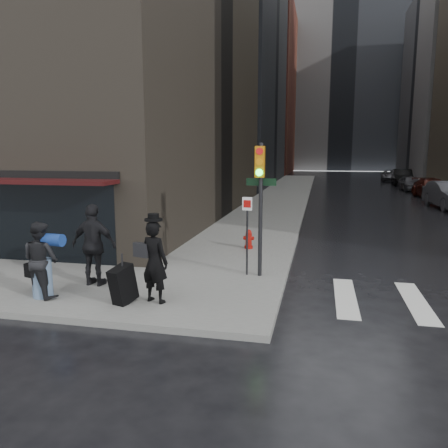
{
  "coord_description": "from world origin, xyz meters",
  "views": [
    {
      "loc": [
        2.8,
        -9.56,
        3.5
      ],
      "look_at": [
        -0.04,
        3.3,
        1.3
      ],
      "focal_mm": 35.0,
      "sensor_mm": 36.0,
      "label": 1
    }
  ],
  "objects_px": {
    "man_overcoat": "(148,265)",
    "parked_car_6": "(392,176)",
    "man_greycoat": "(94,245)",
    "parked_car_5": "(402,177)",
    "parked_car_3": "(432,189)",
    "traffic_light": "(259,191)",
    "parked_car_4": "(411,183)",
    "man_jeans": "(41,259)",
    "fire_hydrant": "(249,240)"
  },
  "relations": [
    {
      "from": "traffic_light",
      "to": "man_jeans",
      "type": "bearing_deg",
      "value": -147.83
    },
    {
      "from": "parked_car_4",
      "to": "man_overcoat",
      "type": "bearing_deg",
      "value": -112.61
    },
    {
      "from": "parked_car_4",
      "to": "parked_car_6",
      "type": "height_order",
      "value": "parked_car_6"
    },
    {
      "from": "traffic_light",
      "to": "parked_car_6",
      "type": "distance_m",
      "value": 43.87
    },
    {
      "from": "man_greycoat",
      "to": "fire_hydrant",
      "type": "bearing_deg",
      "value": -118.96
    },
    {
      "from": "traffic_light",
      "to": "parked_car_4",
      "type": "distance_m",
      "value": 31.72
    },
    {
      "from": "fire_hydrant",
      "to": "parked_car_5",
      "type": "relative_size",
      "value": 0.13
    },
    {
      "from": "traffic_light",
      "to": "parked_car_5",
      "type": "bearing_deg",
      "value": 76.69
    },
    {
      "from": "man_overcoat",
      "to": "parked_car_6",
      "type": "relative_size",
      "value": 0.41
    },
    {
      "from": "man_jeans",
      "to": "fire_hydrant",
      "type": "height_order",
      "value": "man_jeans"
    },
    {
      "from": "man_overcoat",
      "to": "parked_car_3",
      "type": "distance_m",
      "value": 29.09
    },
    {
      "from": "man_jeans",
      "to": "traffic_light",
      "type": "bearing_deg",
      "value": -133.41
    },
    {
      "from": "fire_hydrant",
      "to": "parked_car_4",
      "type": "bearing_deg",
      "value": 69.13
    },
    {
      "from": "man_greycoat",
      "to": "parked_car_6",
      "type": "bearing_deg",
      "value": -104.14
    },
    {
      "from": "fire_hydrant",
      "to": "parked_car_3",
      "type": "distance_m",
      "value": 23.19
    },
    {
      "from": "man_greycoat",
      "to": "parked_car_3",
      "type": "distance_m",
      "value": 29.07
    },
    {
      "from": "man_jeans",
      "to": "parked_car_4",
      "type": "distance_m",
      "value": 35.86
    },
    {
      "from": "fire_hydrant",
      "to": "parked_car_3",
      "type": "xyz_separation_m",
      "value": [
        10.61,
        20.62,
        0.28
      ]
    },
    {
      "from": "man_greycoat",
      "to": "traffic_light",
      "type": "height_order",
      "value": "traffic_light"
    },
    {
      "from": "parked_car_6",
      "to": "traffic_light",
      "type": "bearing_deg",
      "value": -97.85
    },
    {
      "from": "man_greycoat",
      "to": "fire_hydrant",
      "type": "relative_size",
      "value": 3.1
    },
    {
      "from": "fire_hydrant",
      "to": "parked_car_4",
      "type": "xyz_separation_m",
      "value": [
        10.25,
        26.88,
        0.23
      ]
    },
    {
      "from": "parked_car_4",
      "to": "parked_car_5",
      "type": "distance_m",
      "value": 6.27
    },
    {
      "from": "fire_hydrant",
      "to": "parked_car_6",
      "type": "relative_size",
      "value": 0.13
    },
    {
      "from": "traffic_light",
      "to": "parked_car_5",
      "type": "height_order",
      "value": "traffic_light"
    },
    {
      "from": "man_jeans",
      "to": "fire_hydrant",
      "type": "distance_m",
      "value": 7.23
    },
    {
      "from": "traffic_light",
      "to": "man_overcoat",
      "type": "bearing_deg",
      "value": -127.59
    },
    {
      "from": "man_overcoat",
      "to": "man_jeans",
      "type": "height_order",
      "value": "man_overcoat"
    },
    {
      "from": "man_greycoat",
      "to": "parked_car_5",
      "type": "xyz_separation_m",
      "value": [
        13.69,
        38.14,
        -0.35
      ]
    },
    {
      "from": "fire_hydrant",
      "to": "parked_car_3",
      "type": "height_order",
      "value": "parked_car_3"
    },
    {
      "from": "parked_car_3",
      "to": "parked_car_4",
      "type": "bearing_deg",
      "value": 89.76
    },
    {
      "from": "man_jeans",
      "to": "fire_hydrant",
      "type": "bearing_deg",
      "value": -106.26
    },
    {
      "from": "man_overcoat",
      "to": "parked_car_6",
      "type": "xyz_separation_m",
      "value": [
        11.81,
        45.32,
        -0.31
      ]
    },
    {
      "from": "man_greycoat",
      "to": "parked_car_6",
      "type": "xyz_separation_m",
      "value": [
        13.62,
        44.4,
        -0.49
      ]
    },
    {
      "from": "parked_car_3",
      "to": "parked_car_6",
      "type": "bearing_deg",
      "value": 86.8
    },
    {
      "from": "fire_hydrant",
      "to": "parked_car_4",
      "type": "distance_m",
      "value": 28.77
    },
    {
      "from": "parked_car_3",
      "to": "parked_car_5",
      "type": "height_order",
      "value": "parked_car_5"
    },
    {
      "from": "parked_car_5",
      "to": "parked_car_4",
      "type": "bearing_deg",
      "value": -88.84
    },
    {
      "from": "man_overcoat",
      "to": "parked_car_6",
      "type": "distance_m",
      "value": 46.83
    },
    {
      "from": "man_overcoat",
      "to": "man_greycoat",
      "type": "bearing_deg",
      "value": -10.37
    },
    {
      "from": "parked_car_5",
      "to": "traffic_light",
      "type": "bearing_deg",
      "value": -100.85
    },
    {
      "from": "man_greycoat",
      "to": "traffic_light",
      "type": "xyz_separation_m",
      "value": [
        3.91,
        1.66,
        1.27
      ]
    },
    {
      "from": "man_greycoat",
      "to": "parked_car_3",
      "type": "height_order",
      "value": "man_greycoat"
    },
    {
      "from": "parked_car_5",
      "to": "parked_car_6",
      "type": "relative_size",
      "value": 1.01
    },
    {
      "from": "traffic_light",
      "to": "parked_car_6",
      "type": "bearing_deg",
      "value": 78.89
    },
    {
      "from": "parked_car_3",
      "to": "man_jeans",
      "type": "bearing_deg",
      "value": -121.92
    },
    {
      "from": "man_overcoat",
      "to": "parked_car_3",
      "type": "relative_size",
      "value": 0.41
    },
    {
      "from": "parked_car_3",
      "to": "parked_car_4",
      "type": "relative_size",
      "value": 1.27
    },
    {
      "from": "parked_car_6",
      "to": "fire_hydrant",
      "type": "bearing_deg",
      "value": -99.99
    },
    {
      "from": "traffic_light",
      "to": "parked_car_3",
      "type": "relative_size",
      "value": 0.71
    }
  ]
}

